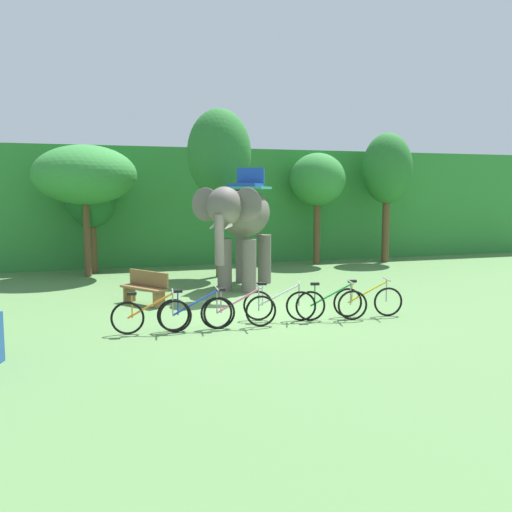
{
  "coord_description": "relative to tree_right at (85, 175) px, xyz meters",
  "views": [
    {
      "loc": [
        -4.24,
        -13.11,
        3.0
      ],
      "look_at": [
        0.25,
        1.0,
        1.3
      ],
      "focal_mm": 39.2,
      "sensor_mm": 36.0,
      "label": 1
    }
  ],
  "objects": [
    {
      "name": "foliage_hedge",
      "position": [
        3.98,
        4.9,
        -1.19
      ],
      "size": [
        36.0,
        6.0,
        4.79
      ],
      "primitive_type": "cube",
      "color": "#338438",
      "rests_on": "ground"
    },
    {
      "name": "tree_left",
      "position": [
        12.28,
        0.5,
        0.36
      ],
      "size": [
        2.1,
        2.1,
        5.48
      ],
      "color": "brown",
      "rests_on": "ground"
    },
    {
      "name": "bike_blue",
      "position": [
        2.11,
        -8.83,
        -3.2
      ],
      "size": [
        1.71,
        0.52,
        0.92
      ],
      "color": "black",
      "rests_on": "ground"
    },
    {
      "name": "elephant",
      "position": [
        4.55,
        -4.05,
        -1.38
      ],
      "size": [
        3.31,
        4.0,
        3.78
      ],
      "color": "#665E56",
      "rests_on": "ground"
    },
    {
      "name": "tree_right",
      "position": [
        0.0,
        0.0,
        0.0
      ],
      "size": [
        3.58,
        3.58,
        4.64
      ],
      "color": "brown",
      "rests_on": "ground"
    },
    {
      "name": "wooden_bench",
      "position": [
        1.39,
        -5.63,
        -3.11
      ],
      "size": [
        1.18,
        1.47,
        0.89
      ],
      "color": "brown",
      "rests_on": "ground"
    },
    {
      "name": "bike_pink",
      "position": [
        3.05,
        -8.91,
        -3.2
      ],
      "size": [
        1.71,
        0.52,
        0.92
      ],
      "color": "black",
      "rests_on": "ground"
    },
    {
      "name": "tree_far_right",
      "position": [
        0.21,
        0.86,
        -0.44
      ],
      "size": [
        2.01,
        2.01,
        4.66
      ],
      "color": "brown",
      "rests_on": "ground"
    },
    {
      "name": "bike_white",
      "position": [
        4.14,
        -8.55,
        -3.2
      ],
      "size": [
        1.62,
        0.74,
        0.92
      ],
      "color": "black",
      "rests_on": "ground"
    },
    {
      "name": "bike_orange",
      "position": [
        1.14,
        -8.84,
        -3.2
      ],
      "size": [
        1.7,
        0.52,
        0.92
      ],
      "color": "black",
      "rests_on": "ground"
    },
    {
      "name": "bike_yellow",
      "position": [
        6.32,
        -8.79,
        -3.2
      ],
      "size": [
        1.68,
        0.56,
        0.92
      ],
      "color": "black",
      "rests_on": "ground"
    },
    {
      "name": "bike_green",
      "position": [
        5.31,
        -8.89,
        -3.2
      ],
      "size": [
        1.68,
        0.58,
        0.92
      ],
      "color": "black",
      "rests_on": "ground"
    },
    {
      "name": "tree_far_left",
      "position": [
        4.49,
        -1.41,
        0.71
      ],
      "size": [
        2.23,
        2.23,
        5.88
      ],
      "color": "brown",
      "rests_on": "ground"
    },
    {
      "name": "tree_center_right",
      "position": [
        9.19,
        0.75,
        -0.1
      ],
      "size": [
        2.29,
        2.29,
        4.6
      ],
      "color": "brown",
      "rests_on": "ground"
    },
    {
      "name": "ground_plane",
      "position": [
        3.98,
        -7.49,
        -3.58
      ],
      "size": [
        80.0,
        80.0,
        0.0
      ],
      "primitive_type": "plane",
      "color": "#567F47"
    }
  ]
}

